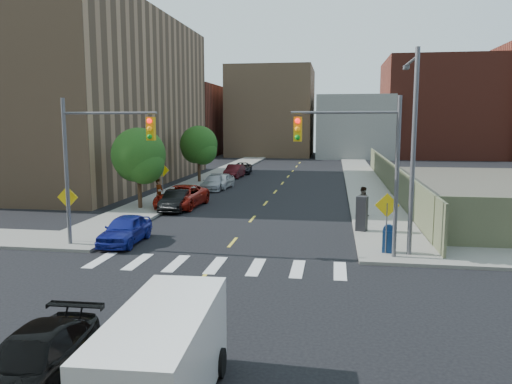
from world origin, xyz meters
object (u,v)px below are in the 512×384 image
(black_sedan, at_px, (32,361))
(parked_car_maroon, at_px, (234,171))
(mailbox, at_px, (388,239))
(pedestrian_east, at_px, (362,201))
(payphone, at_px, (362,214))
(pedestrian_west, at_px, (159,193))
(parked_car_white, at_px, (221,181))
(cargo_van, at_px, (165,356))
(parked_car_red, at_px, (182,197))
(parked_car_silver, at_px, (214,183))
(parked_car_blue, at_px, (125,230))
(parked_car_grey, at_px, (242,168))
(parked_car_black, at_px, (177,200))

(black_sedan, bearing_deg, parked_car_maroon, 93.46)
(mailbox, xyz_separation_m, pedestrian_east, (-0.68, 8.62, 0.29))
(payphone, xyz_separation_m, pedestrian_west, (-13.31, 5.76, 0.01))
(parked_car_white, xyz_separation_m, cargo_van, (6.50, -33.75, 0.46))
(parked_car_red, distance_m, black_sedan, 23.64)
(parked_car_white, bearing_deg, parked_car_silver, -105.61)
(parked_car_maroon, height_order, payphone, payphone)
(parked_car_silver, xyz_separation_m, pedestrian_east, (12.07, -11.10, 0.43))
(black_sedan, distance_m, payphone, 18.83)
(mailbox, xyz_separation_m, payphone, (-0.94, 4.31, 0.31))
(payphone, bearing_deg, parked_car_blue, -140.88)
(parked_car_red, relative_size, cargo_van, 1.14)
(parked_car_blue, xyz_separation_m, parked_car_silver, (-0.27, 19.42, -0.06))
(parked_car_silver, relative_size, parked_car_grey, 0.98)
(cargo_van, xyz_separation_m, payphone, (4.89, 17.25, -0.06))
(mailbox, bearing_deg, parked_car_red, 147.95)
(parked_car_white, xyz_separation_m, pedestrian_east, (11.66, -12.18, 0.38))
(parked_car_white, distance_m, mailbox, 24.18)
(parked_car_black, height_order, parked_car_maroon, parked_car_maroon)
(parked_car_grey, relative_size, payphone, 2.40)
(parked_car_maroon, xyz_separation_m, mailbox, (12.83, -29.17, 0.07))
(payphone, distance_m, pedestrian_west, 14.50)
(parked_car_blue, relative_size, black_sedan, 0.92)
(parked_car_blue, relative_size, pedestrian_east, 2.24)
(pedestrian_west, bearing_deg, parked_car_red, -54.24)
(parked_car_silver, xyz_separation_m, mailbox, (12.75, -19.72, 0.13))
(parked_car_black, height_order, parked_car_white, parked_car_black)
(parked_car_black, relative_size, payphone, 2.24)
(cargo_van, relative_size, pedestrian_east, 2.65)
(parked_car_maroon, relative_size, pedestrian_west, 2.24)
(parked_car_blue, distance_m, black_sedan, 13.46)
(parked_car_silver, xyz_separation_m, black_sedan, (3.74, -32.42, 0.01))
(parked_car_grey, bearing_deg, parked_car_black, -95.74)
(parked_car_white, distance_m, parked_car_grey, 12.81)
(parked_car_black, distance_m, parked_car_white, 11.34)
(cargo_van, bearing_deg, parked_car_white, 98.36)
(parked_car_red, distance_m, pedestrian_west, 1.56)
(cargo_van, xyz_separation_m, pedestrian_west, (-8.41, 23.01, -0.05))
(mailbox, distance_m, pedestrian_west, 17.45)
(black_sedan, bearing_deg, pedestrian_west, 101.21)
(parked_car_red, xyz_separation_m, parked_car_silver, (0.08, 9.08, -0.13))
(parked_car_grey, bearing_deg, black_sedan, -91.02)
(parked_car_red, xyz_separation_m, cargo_van, (6.99, -23.58, 0.38))
(mailbox, bearing_deg, parked_car_silver, 130.49)
(parked_car_maroon, xyz_separation_m, parked_car_grey, (0.00, 4.44, -0.08))
(cargo_van, relative_size, pedestrian_west, 2.56)
(parked_car_blue, height_order, payphone, payphone)
(parked_car_maroon, height_order, pedestrian_west, pedestrian_west)
(parked_car_blue, bearing_deg, parked_car_grey, 89.10)
(pedestrian_east, bearing_deg, parked_car_grey, -44.44)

